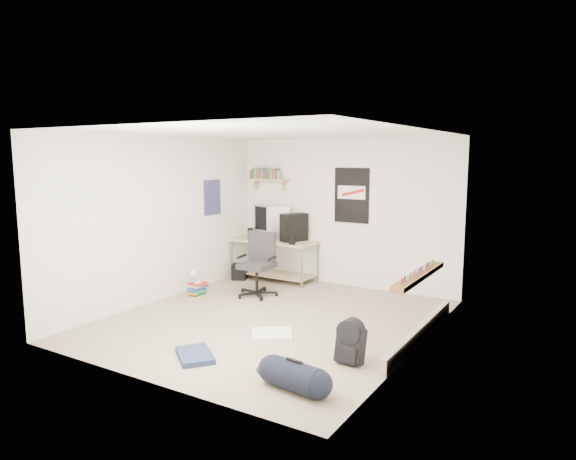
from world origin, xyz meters
The scene contains 26 objects.
floor centered at (0.00, 0.00, -0.01)m, with size 4.00×4.50×0.01m, color gray.
ceiling centered at (0.00, 0.00, 2.50)m, with size 4.00×4.50×0.01m, color white.
back_wall centered at (0.00, 2.25, 1.25)m, with size 4.00×0.01×2.50m, color silver.
left_wall centered at (-2.00, 0.00, 1.25)m, with size 0.01×4.50×2.50m, color silver.
right_wall centered at (2.00, 0.00, 1.25)m, with size 0.01×4.50×2.50m, color silver.
desk centered at (-1.21, 1.95, 0.36)m, with size 1.59×0.69×0.72m, color beige.
monitor_left centered at (-1.49, 2.00, 0.96)m, with size 0.44×0.11×0.48m, color #A9A9AE.
monitor_right centered at (-1.14, 1.99, 0.96)m, with size 0.42×0.11×0.47m, color #A1A2A6.
pc_tower centered at (-0.83, 2.00, 0.97)m, with size 0.22×0.46×0.49m, color black.
keyboard centered at (-1.25, 1.67, 0.73)m, with size 0.36×0.13×0.02m, color black.
speaker_left centered at (-1.75, 1.98, 0.81)m, with size 0.09×0.09×0.17m, color black.
speaker_right centered at (-0.67, 1.67, 0.81)m, with size 0.08×0.08×0.17m, color black.
office_chair centered at (-0.85, 0.89, 0.49)m, with size 0.66×0.66×1.02m, color #262629.
wall_shelf centered at (-1.45, 2.14, 1.78)m, with size 0.80×0.22×0.24m, color tan.
poster_back_wall centered at (0.15, 2.23, 1.55)m, with size 0.62×0.03×0.92m, color black.
poster_left_wall centered at (-1.99, 1.20, 1.50)m, with size 0.02×0.42×0.60m, color navy.
window centered at (1.95, 0.30, 1.45)m, with size 0.10×1.50×1.26m, color brown.
baseboard_heater centered at (1.96, 0.30, 0.09)m, with size 0.08×2.50×0.18m, color #B7B2A8.
backpack centered at (1.53, -0.79, 0.20)m, with size 0.28×0.23×0.38m, color black.
duffel_bag centered at (1.35, -1.66, 0.14)m, with size 0.28×0.28×0.56m, color black.
tshirt centered at (0.35, -0.52, 0.02)m, with size 0.49×0.41×0.04m, color silver.
jeans_a centered at (0.01, -1.55, 0.03)m, with size 0.55×0.35×0.06m, color #222F4E.
jeans_b centered at (1.01, -1.41, 0.03)m, with size 0.37×0.28×0.05m, color #212F4C.
book_stack centered at (-1.66, 0.40, 0.15)m, with size 0.49×0.40×0.34m, color olive.
desk_lamp centered at (-1.64, 0.38, 0.38)m, with size 0.12×0.20×0.20m, color white.
subwoofer centered at (-1.75, 1.63, 0.14)m, with size 0.25×0.25×0.28m, color black.
Camera 1 is at (3.69, -5.62, 2.21)m, focal length 32.00 mm.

